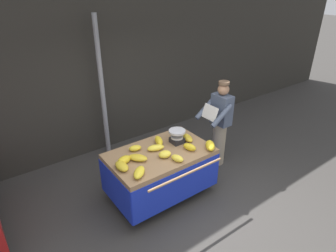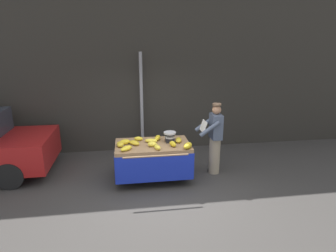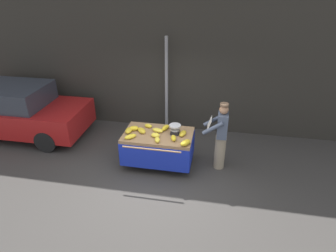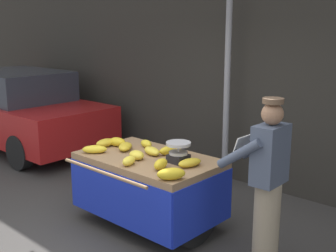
{
  "view_description": "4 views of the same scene",
  "coord_description": "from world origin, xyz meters",
  "px_view_note": "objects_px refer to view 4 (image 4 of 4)",
  "views": [
    {
      "loc": [
        -2.3,
        -2.55,
        3.34
      ],
      "look_at": [
        0.11,
        0.78,
        1.25
      ],
      "focal_mm": 30.98,
      "sensor_mm": 36.0,
      "label": 1
    },
    {
      "loc": [
        -0.62,
        -5.19,
        2.99
      ],
      "look_at": [
        0.27,
        0.81,
        1.24
      ],
      "focal_mm": 30.01,
      "sensor_mm": 36.0,
      "label": 2
    },
    {
      "loc": [
        1.26,
        -5.2,
        4.28
      ],
      "look_at": [
        0.16,
        0.64,
        1.14
      ],
      "focal_mm": 31.01,
      "sensor_mm": 36.0,
      "label": 3
    },
    {
      "loc": [
        3.33,
        -2.7,
        2.36
      ],
      "look_at": [
        0.12,
        0.81,
        1.26
      ],
      "focal_mm": 45.94,
      "sensor_mm": 36.0,
      "label": 4
    }
  ],
  "objects_px": {
    "banana_cart": "(149,176)",
    "banana_bunch_10": "(95,149)",
    "street_pole": "(227,93)",
    "banana_bunch_0": "(161,164)",
    "banana_bunch_9": "(137,155)",
    "vendor_person": "(267,183)",
    "weighing_scale": "(178,152)",
    "banana_bunch_6": "(129,161)",
    "banana_bunch_4": "(171,174)",
    "banana_bunch_2": "(170,150)",
    "banana_bunch_3": "(190,163)",
    "banana_bunch_8": "(146,144)",
    "banana_bunch_5": "(106,143)",
    "parked_car": "(21,110)",
    "banana_bunch_7": "(117,142)",
    "banana_bunch_11": "(125,147)",
    "banana_bunch_1": "(152,151)"
  },
  "relations": [
    {
      "from": "banana_bunch_4",
      "to": "banana_bunch_8",
      "type": "height_order",
      "value": "banana_bunch_4"
    },
    {
      "from": "banana_bunch_8",
      "to": "banana_bunch_10",
      "type": "height_order",
      "value": "same"
    },
    {
      "from": "banana_bunch_0",
      "to": "parked_car",
      "type": "relative_size",
      "value": 0.06
    },
    {
      "from": "banana_bunch_5",
      "to": "parked_car",
      "type": "distance_m",
      "value": 3.72
    },
    {
      "from": "banana_bunch_2",
      "to": "banana_bunch_4",
      "type": "xyz_separation_m",
      "value": [
        0.58,
        -0.63,
        0.01
      ]
    },
    {
      "from": "banana_bunch_10",
      "to": "banana_bunch_9",
      "type": "bearing_deg",
      "value": 16.43
    },
    {
      "from": "banana_bunch_3",
      "to": "banana_bunch_8",
      "type": "xyz_separation_m",
      "value": [
        -0.9,
        0.22,
        0.0
      ]
    },
    {
      "from": "weighing_scale",
      "to": "banana_bunch_6",
      "type": "height_order",
      "value": "weighing_scale"
    },
    {
      "from": "banana_bunch_8",
      "to": "parked_car",
      "type": "bearing_deg",
      "value": 172.57
    },
    {
      "from": "banana_cart",
      "to": "weighing_scale",
      "type": "distance_m",
      "value": 0.54
    },
    {
      "from": "banana_bunch_0",
      "to": "banana_bunch_8",
      "type": "relative_size",
      "value": 1.15
    },
    {
      "from": "banana_bunch_9",
      "to": "banana_bunch_0",
      "type": "bearing_deg",
      "value": -8.34
    },
    {
      "from": "weighing_scale",
      "to": "banana_bunch_8",
      "type": "relative_size",
      "value": 1.39
    },
    {
      "from": "banana_bunch_6",
      "to": "banana_bunch_11",
      "type": "xyz_separation_m",
      "value": [
        -0.47,
        0.37,
        -0.0
      ]
    },
    {
      "from": "street_pole",
      "to": "banana_bunch_0",
      "type": "bearing_deg",
      "value": -74.57
    },
    {
      "from": "banana_bunch_7",
      "to": "parked_car",
      "type": "xyz_separation_m",
      "value": [
        -3.72,
        0.74,
        -0.18
      ]
    },
    {
      "from": "banana_bunch_8",
      "to": "banana_bunch_10",
      "type": "bearing_deg",
      "value": -115.23
    },
    {
      "from": "banana_bunch_4",
      "to": "parked_car",
      "type": "height_order",
      "value": "parked_car"
    },
    {
      "from": "weighing_scale",
      "to": "banana_bunch_2",
      "type": "xyz_separation_m",
      "value": [
        -0.26,
        0.16,
        -0.06
      ]
    },
    {
      "from": "street_pole",
      "to": "banana_bunch_9",
      "type": "bearing_deg",
      "value": -86.79
    },
    {
      "from": "banana_bunch_6",
      "to": "vendor_person",
      "type": "xyz_separation_m",
      "value": [
        1.42,
        0.52,
        -0.04
      ]
    },
    {
      "from": "banana_cart",
      "to": "banana_bunch_1",
      "type": "bearing_deg",
      "value": 107.46
    },
    {
      "from": "banana_bunch_0",
      "to": "banana_cart",
      "type": "bearing_deg",
      "value": 150.83
    },
    {
      "from": "banana_bunch_5",
      "to": "banana_bunch_7",
      "type": "xyz_separation_m",
      "value": [
        0.1,
        0.11,
        0.01
      ]
    },
    {
      "from": "banana_cart",
      "to": "banana_bunch_10",
      "type": "height_order",
      "value": "banana_bunch_10"
    },
    {
      "from": "banana_bunch_3",
      "to": "banana_bunch_9",
      "type": "bearing_deg",
      "value": -161.34
    },
    {
      "from": "banana_bunch_4",
      "to": "banana_bunch_10",
      "type": "height_order",
      "value": "banana_bunch_4"
    },
    {
      "from": "street_pole",
      "to": "banana_bunch_5",
      "type": "xyz_separation_m",
      "value": [
        -0.58,
        -1.82,
        -0.49
      ]
    },
    {
      "from": "banana_bunch_8",
      "to": "banana_bunch_10",
      "type": "distance_m",
      "value": 0.66
    },
    {
      "from": "banana_bunch_2",
      "to": "banana_bunch_11",
      "type": "xyz_separation_m",
      "value": [
        -0.54,
        -0.23,
        -0.01
      ]
    },
    {
      "from": "banana_bunch_1",
      "to": "banana_bunch_5",
      "type": "bearing_deg",
      "value": -168.38
    },
    {
      "from": "street_pole",
      "to": "banana_cart",
      "type": "xyz_separation_m",
      "value": [
        0.13,
        -1.76,
        -0.78
      ]
    },
    {
      "from": "banana_bunch_9",
      "to": "vendor_person",
      "type": "height_order",
      "value": "vendor_person"
    },
    {
      "from": "street_pole",
      "to": "banana_bunch_7",
      "type": "xyz_separation_m",
      "value": [
        -0.48,
        -1.71,
        -0.49
      ]
    },
    {
      "from": "banana_bunch_0",
      "to": "banana_bunch_10",
      "type": "relative_size",
      "value": 0.78
    },
    {
      "from": "street_pole",
      "to": "banana_bunch_10",
      "type": "distance_m",
      "value": 2.2
    },
    {
      "from": "banana_bunch_2",
      "to": "banana_bunch_10",
      "type": "distance_m",
      "value": 0.92
    },
    {
      "from": "banana_bunch_4",
      "to": "banana_bunch_6",
      "type": "bearing_deg",
      "value": 177.56
    },
    {
      "from": "vendor_person",
      "to": "banana_bunch_0",
      "type": "bearing_deg",
      "value": -160.37
    },
    {
      "from": "banana_bunch_5",
      "to": "banana_bunch_6",
      "type": "bearing_deg",
      "value": -21.87
    },
    {
      "from": "banana_bunch_3",
      "to": "banana_bunch_5",
      "type": "relative_size",
      "value": 1.05
    },
    {
      "from": "banana_bunch_2",
      "to": "banana_bunch_9",
      "type": "relative_size",
      "value": 1.41
    },
    {
      "from": "weighing_scale",
      "to": "banana_bunch_3",
      "type": "xyz_separation_m",
      "value": [
        0.19,
        -0.04,
        -0.07
      ]
    },
    {
      "from": "parked_car",
      "to": "banana_bunch_0",
      "type": "bearing_deg",
      "value": -12.14
    },
    {
      "from": "weighing_scale",
      "to": "banana_bunch_4",
      "type": "height_order",
      "value": "weighing_scale"
    },
    {
      "from": "street_pole",
      "to": "banana_bunch_1",
      "type": "distance_m",
      "value": 1.75
    },
    {
      "from": "weighing_scale",
      "to": "vendor_person",
      "type": "height_order",
      "value": "vendor_person"
    },
    {
      "from": "weighing_scale",
      "to": "parked_car",
      "type": "xyz_separation_m",
      "value": [
        -4.73,
        0.71,
        -0.24
      ]
    },
    {
      "from": "banana_bunch_1",
      "to": "banana_bunch_6",
      "type": "relative_size",
      "value": 1.35
    },
    {
      "from": "banana_bunch_11",
      "to": "banana_bunch_7",
      "type": "bearing_deg",
      "value": 166.45
    }
  ]
}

